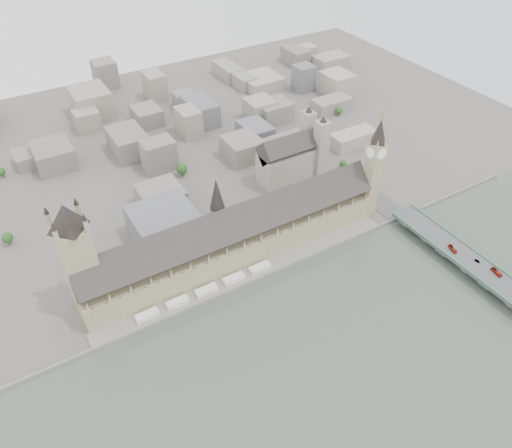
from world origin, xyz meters
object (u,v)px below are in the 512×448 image
red_bus_south (496,272)px  red_bus_north (452,249)px  car_silver (477,261)px  car_approach (359,173)px  westminster_bridge (462,259)px  elizabeth_tower (374,162)px  palace_of_westminster (233,237)px  victoria_tower (77,255)px  westminster_abbey (292,157)px

red_bus_south → red_bus_north: bearing=114.0°
car_silver → red_bus_south: bearing=-89.1°
car_approach → red_bus_north: bearing=-73.0°
westminster_bridge → car_silver: car_silver is taller
red_bus_north → red_bus_south: 38.74m
car_approach → red_bus_south: bearing=-69.2°
elizabeth_tower → red_bus_south: 135.81m
red_bus_north → red_bus_south: red_bus_south is taller
palace_of_westminster → car_silver: bearing=-35.7°
victoria_tower → westminster_bridge: bearing=-21.8°
westminster_bridge → car_approach: size_ratio=60.01×
westminster_bridge → red_bus_south: bearing=-79.9°
victoria_tower → red_bus_south: size_ratio=9.21×
westminster_abbey → elizabeth_tower: bearing=-72.7°
victoria_tower → car_approach: bearing=5.2°
car_silver → victoria_tower: bearing=150.6°
elizabeth_tower → westminster_abbey: bearing=107.3°
victoria_tower → car_approach: 292.58m
red_bus_north → car_approach: (7.87, 130.98, -0.66)m
red_bus_south → car_silver: size_ratio=2.49×
car_approach → westminster_abbey: bearing=162.7°
elizabeth_tower → car_approach: size_ratio=19.85×
victoria_tower → red_bus_south: (289.13, -142.29, -43.44)m
red_bus_south → palace_of_westminster: bearing=151.5°
victoria_tower → westminster_abbey: size_ratio=1.47×
palace_of_westminster → victoria_tower: (-122.00, 6.30, 32.50)m
elizabeth_tower → westminster_bridge: bearing=-75.9°
red_bus_south → car_silver: bearing=107.4°
westminster_abbey → car_approach: 71.06m
westminster_abbey → car_silver: bearing=-74.4°
palace_of_westminster → red_bus_south: palace_of_westminster is taller
palace_of_westminster → elizabeth_tower: size_ratio=2.47×
victoria_tower → car_silver: size_ratio=22.92×
elizabeth_tower → westminster_abbey: (-27.08, 87.00, -33.01)m
car_silver → car_approach: bearing=83.8°
palace_of_westminster → red_bus_north: bearing=-31.9°
palace_of_westminster → red_bus_north: 186.54m
car_approach → westminster_bridge: bearing=-71.2°
westminster_abbey → red_bus_north: (47.23, -173.61, -13.38)m
elizabeth_tower → car_approach: elizabeth_tower is taller
westminster_bridge → red_bus_south: size_ratio=29.95×
palace_of_westminster → victoria_tower: bearing=177.0°
elizabeth_tower → westminster_bridge: size_ratio=0.33×
palace_of_westminster → westminster_abbey: (110.92, 75.30, 2.38)m
westminster_bridge → car_approach: 140.06m
victoria_tower → westminster_abbey: (232.92, 69.00, -30.12)m
westminster_bridge → car_approach: (4.02, 139.88, 5.91)m
westminster_abbey → car_silver: 201.91m
palace_of_westminster → car_silver: (165.08, -118.70, -11.74)m
red_bus_north → palace_of_westminster: bearing=164.9°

